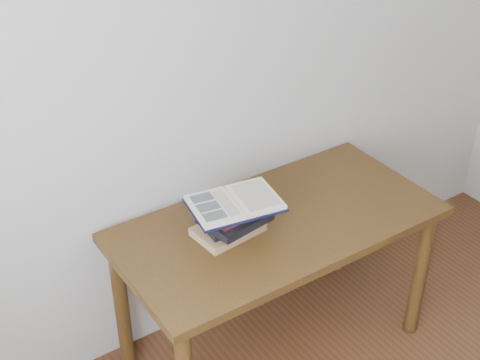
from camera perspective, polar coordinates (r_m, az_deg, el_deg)
desk at (r=2.70m, az=3.21°, el=-5.16°), size 1.29×0.65×0.69m
book_stack at (r=2.53m, az=-0.67°, el=-3.44°), size 0.28×0.23×0.13m
open_book at (r=2.48m, az=-0.44°, el=-1.98°), size 0.37×0.28×0.03m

